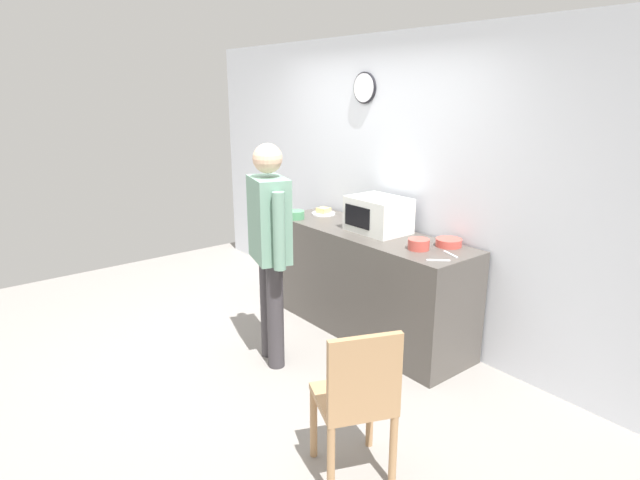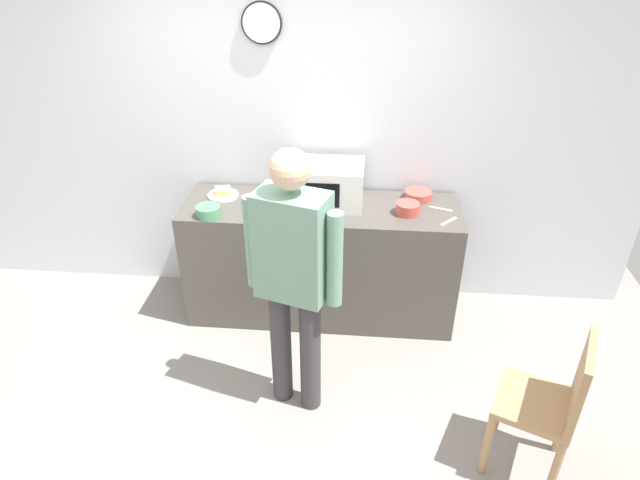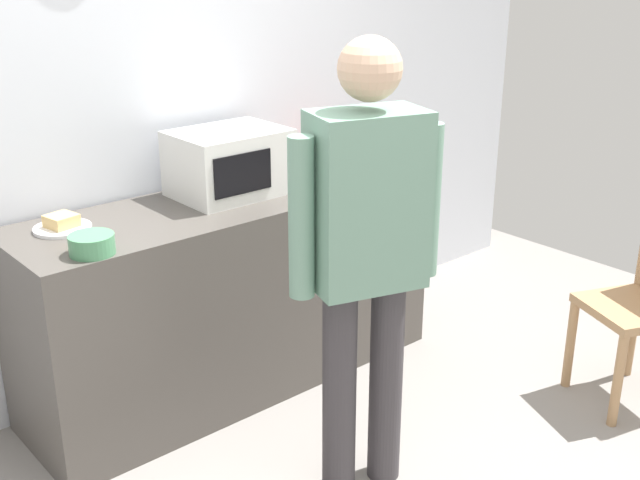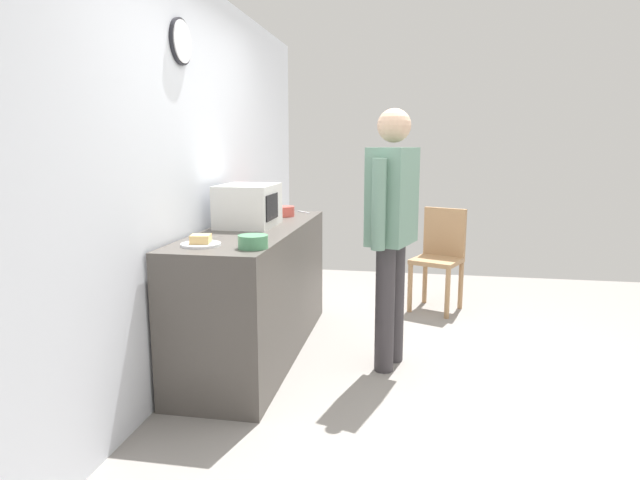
# 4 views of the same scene
# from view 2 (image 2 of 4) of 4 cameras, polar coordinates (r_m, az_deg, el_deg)

# --- Properties ---
(ground_plane) EXTENTS (6.00, 6.00, 0.00)m
(ground_plane) POSITION_cam_2_polar(r_m,az_deg,el_deg) (3.61, -6.15, -18.90)
(ground_plane) COLOR gray
(back_wall) EXTENTS (5.40, 0.13, 2.60)m
(back_wall) POSITION_cam_2_polar(r_m,az_deg,el_deg) (4.18, -3.15, 10.54)
(back_wall) COLOR silver
(back_wall) RESTS_ON ground_plane
(kitchen_counter) EXTENTS (2.03, 0.62, 0.94)m
(kitchen_counter) POSITION_cam_2_polar(r_m,az_deg,el_deg) (4.18, 0.09, -2.15)
(kitchen_counter) COLOR #4C4742
(kitchen_counter) RESTS_ON ground_plane
(microwave) EXTENTS (0.50, 0.39, 0.30)m
(microwave) POSITION_cam_2_polar(r_m,az_deg,el_deg) (3.94, 0.90, 5.92)
(microwave) COLOR silver
(microwave) RESTS_ON kitchen_counter
(sandwich_plate) EXTENTS (0.23, 0.23, 0.07)m
(sandwich_plate) POSITION_cam_2_polar(r_m,az_deg,el_deg) (4.15, -10.17, 4.84)
(sandwich_plate) COLOR white
(sandwich_plate) RESTS_ON kitchen_counter
(salad_bowl) EXTENTS (0.17, 0.17, 0.08)m
(salad_bowl) POSITION_cam_2_polar(r_m,az_deg,el_deg) (3.88, 9.21, 3.31)
(salad_bowl) COLOR #C64C42
(salad_bowl) RESTS_ON kitchen_counter
(cereal_bowl) EXTENTS (0.17, 0.17, 0.08)m
(cereal_bowl) POSITION_cam_2_polar(r_m,az_deg,el_deg) (3.87, -11.67, 2.98)
(cereal_bowl) COLOR #4C8E60
(cereal_bowl) RESTS_ON kitchen_counter
(mixing_bowl) EXTENTS (0.20, 0.20, 0.06)m
(mixing_bowl) POSITION_cam_2_polar(r_m,az_deg,el_deg) (4.11, 10.29, 4.70)
(mixing_bowl) COLOR #C64C42
(mixing_bowl) RESTS_ON kitchen_counter
(fork_utensil) EXTENTS (0.13, 0.14, 0.01)m
(fork_utensil) POSITION_cam_2_polar(r_m,az_deg,el_deg) (3.84, 13.36, 1.91)
(fork_utensil) COLOR silver
(fork_utensil) RESTS_ON kitchen_counter
(spoon_utensil) EXTENTS (0.17, 0.07, 0.01)m
(spoon_utensil) POSITION_cam_2_polar(r_m,az_deg,el_deg) (3.99, 12.55, 3.20)
(spoon_utensil) COLOR silver
(spoon_utensil) RESTS_ON kitchen_counter
(person_standing) EXTENTS (0.57, 0.35, 1.75)m
(person_standing) POSITION_cam_2_polar(r_m,az_deg,el_deg) (3.08, -2.84, -3.13)
(person_standing) COLOR #383539
(person_standing) RESTS_ON ground_plane
(wooden_chair) EXTENTS (0.52, 0.52, 0.94)m
(wooden_chair) POSITION_cam_2_polar(r_m,az_deg,el_deg) (3.25, 23.17, -15.34)
(wooden_chair) COLOR #A87F56
(wooden_chair) RESTS_ON ground_plane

